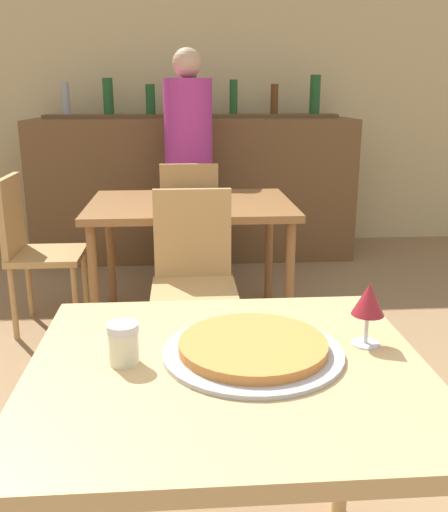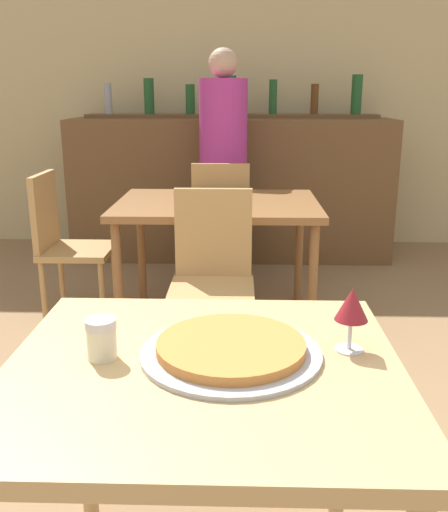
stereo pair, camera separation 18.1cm
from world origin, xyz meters
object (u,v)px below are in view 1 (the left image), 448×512
(cheese_shaker, at_px, (123,343))
(wine_glass, at_px, (368,301))
(chair_far_side_front, at_px, (193,271))
(pizza_tray, at_px, (253,348))
(chair_far_side_left, at_px, (32,243))
(person_standing, at_px, (189,159))
(chair_far_side_back, at_px, (190,218))

(cheese_shaker, relative_size, wine_glass, 0.62)
(chair_far_side_front, bearing_deg, pizza_tray, -85.32)
(cheese_shaker, height_order, wine_glass, wine_glass)
(chair_far_side_front, bearing_deg, chair_far_side_left, 146.78)
(person_standing, xyz_separation_m, wine_glass, (0.39, -2.84, -0.03))
(wine_glass, bearing_deg, chair_far_side_front, 106.46)
(chair_far_side_front, xyz_separation_m, chair_far_side_back, (-0.00, 1.19, 0.00))
(chair_far_side_left, relative_size, pizza_tray, 2.07)
(person_standing, bearing_deg, wine_glass, -82.09)
(chair_far_side_front, relative_size, pizza_tray, 2.07)
(person_standing, bearing_deg, chair_far_side_left, -135.68)
(chair_far_side_back, distance_m, cheese_shaker, 2.63)
(chair_far_side_left, xyz_separation_m, cheese_shaker, (0.72, -2.01, 0.28))
(chair_far_side_back, height_order, person_standing, person_standing)
(chair_far_side_front, distance_m, wine_glass, 1.45)
(wine_glass, bearing_deg, person_standing, 97.91)
(person_standing, distance_m, wine_glass, 2.87)
(chair_far_side_front, relative_size, cheese_shaker, 9.11)
(chair_far_side_front, height_order, cheese_shaker, chair_far_side_front)
(chair_far_side_back, relative_size, wine_glass, 5.64)
(chair_far_side_back, height_order, chair_far_side_left, same)
(chair_far_side_left, bearing_deg, pizza_tray, -152.79)
(person_standing, bearing_deg, chair_far_side_front, -90.21)
(chair_far_side_left, distance_m, wine_glass, 2.37)
(wine_glass, bearing_deg, pizza_tray, -172.40)
(person_standing, bearing_deg, cheese_shaker, -93.81)
(pizza_tray, relative_size, person_standing, 0.26)
(chair_far_side_left, height_order, pizza_tray, chair_far_side_left)
(chair_far_side_left, bearing_deg, chair_far_side_back, -56.78)
(chair_far_side_front, xyz_separation_m, wine_glass, (0.40, -1.35, 0.34))
(chair_far_side_left, distance_m, cheese_shaker, 2.15)
(person_standing, relative_size, wine_glass, 10.29)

